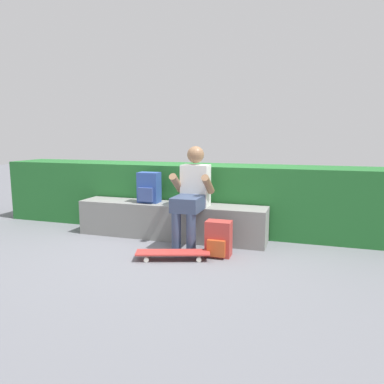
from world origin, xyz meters
The scene contains 7 objects.
ground_plane centered at (0.00, 0.00, 0.00)m, with size 24.00×24.00×0.00m, color slate.
bench_main centered at (0.00, 0.26, 0.23)m, with size 2.51×0.43×0.46m.
person_skater centered at (0.36, 0.05, 0.66)m, with size 0.49×0.62×1.21m.
skateboard_near_person centered at (0.34, -0.54, 0.07)m, with size 0.82×0.44×0.09m.
backpack_on_bench centered at (-0.30, 0.25, 0.65)m, with size 0.28×0.23×0.40m.
backpack_on_ground centered at (0.78, -0.27, 0.19)m, with size 0.28×0.23×0.40m.
hedge_row centered at (0.41, 0.87, 0.46)m, with size 6.47×0.73×0.93m.
Camera 1 is at (1.69, -4.07, 1.33)m, focal length 33.86 mm.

